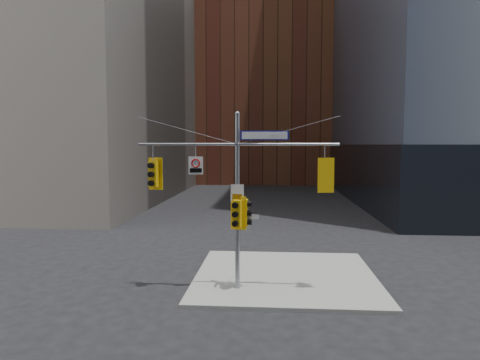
# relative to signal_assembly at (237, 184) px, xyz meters

# --- Properties ---
(ground) EXTENTS (160.00, 160.00, 0.00)m
(ground) POSITION_rel_signal_assembly_xyz_m (0.00, -1.99, -4.42)
(ground) COLOR black
(ground) RESTS_ON ground
(sidewalk_corner) EXTENTS (8.00, 8.00, 0.15)m
(sidewalk_corner) POSITION_rel_signal_assembly_xyz_m (2.00, 2.01, -4.34)
(sidewalk_corner) COLOR gray
(sidewalk_corner) RESTS_ON ground
(brick_midrise) EXTENTS (26.00, 20.00, 28.00)m
(brick_midrise) POSITION_rel_signal_assembly_xyz_m (0.00, 56.01, 9.58)
(brick_midrise) COLOR brown
(brick_midrise) RESTS_ON ground
(signal_assembly) EXTENTS (8.00, 0.80, 7.30)m
(signal_assembly) POSITION_rel_signal_assembly_xyz_m (0.00, 0.00, 0.00)
(signal_assembly) COLOR gray
(signal_assembly) RESTS_ON ground
(traffic_light_west_arm) EXTENTS (0.62, 0.58, 1.32)m
(traffic_light_west_arm) POSITION_rel_signal_assembly_xyz_m (-3.42, 0.01, 0.38)
(traffic_light_west_arm) COLOR yellow
(traffic_light_west_arm) RESTS_ON ground
(traffic_light_east_arm) EXTENTS (0.64, 0.58, 1.36)m
(traffic_light_east_arm) POSITION_rel_signal_assembly_xyz_m (3.44, 0.00, 0.38)
(traffic_light_east_arm) COLOR yellow
(traffic_light_east_arm) RESTS_ON ground
(traffic_light_pole_side) EXTENTS (0.45, 0.38, 1.10)m
(traffic_light_pole_side) POSITION_rel_signal_assembly_xyz_m (0.33, 0.00, -1.17)
(traffic_light_pole_side) COLOR yellow
(traffic_light_pole_side) RESTS_ON ground
(traffic_light_pole_front) EXTENTS (0.63, 0.59, 1.35)m
(traffic_light_pole_front) POSITION_rel_signal_assembly_xyz_m (0.00, -0.27, -1.16)
(traffic_light_pole_front) COLOR yellow
(traffic_light_pole_front) RESTS_ON ground
(street_sign_blade) EXTENTS (1.91, 0.29, 0.37)m
(street_sign_blade) POSITION_rel_signal_assembly_xyz_m (1.08, 0.00, 1.93)
(street_sign_blade) COLOR navy
(street_sign_blade) RESTS_ON ground
(regulatory_sign_arm) EXTENTS (0.58, 0.12, 0.72)m
(regulatory_sign_arm) POSITION_rel_signal_assembly_xyz_m (-1.67, -0.02, 0.76)
(regulatory_sign_arm) COLOR silver
(regulatory_sign_arm) RESTS_ON ground
(regulatory_sign_pole) EXTENTS (0.53, 0.05, 0.69)m
(regulatory_sign_pole) POSITION_rel_signal_assembly_xyz_m (0.00, -0.11, -0.37)
(regulatory_sign_pole) COLOR silver
(regulatory_sign_pole) RESTS_ON ground
(street_blade_ew) EXTENTS (0.83, 0.10, 0.17)m
(street_blade_ew) POSITION_rel_signal_assembly_xyz_m (0.45, 0.01, -1.32)
(street_blade_ew) COLOR silver
(street_blade_ew) RESTS_ON ground
(street_blade_ns) EXTENTS (0.11, 0.67, 0.14)m
(street_blade_ns) POSITION_rel_signal_assembly_xyz_m (0.00, 0.46, -1.57)
(street_blade_ns) COLOR #145926
(street_blade_ns) RESTS_ON ground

